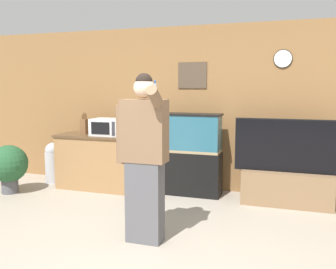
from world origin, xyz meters
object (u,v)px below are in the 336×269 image
(tv_on_stand, at_px, (287,180))
(trash_bin, at_px, (54,162))
(person_standing, at_px, (144,156))
(microwave, at_px, (108,127))
(knife_block, at_px, (84,126))
(aquarium_on_stand, at_px, (188,154))
(potted_plant, at_px, (9,165))
(counter_island, at_px, (97,161))

(tv_on_stand, height_order, trash_bin, tv_on_stand)
(person_standing, bearing_deg, microwave, 127.25)
(knife_block, relative_size, aquarium_on_stand, 0.27)
(microwave, bearing_deg, person_standing, -52.75)
(microwave, xyz_separation_m, tv_on_stand, (2.73, 0.06, -0.65))
(tv_on_stand, bearing_deg, knife_block, 179.82)
(aquarium_on_stand, xyz_separation_m, person_standing, (0.03, -1.87, 0.31))
(aquarium_on_stand, relative_size, trash_bin, 1.80)
(microwave, relative_size, potted_plant, 0.67)
(counter_island, xyz_separation_m, tv_on_stand, (2.95, 0.05, -0.08))
(potted_plant, xyz_separation_m, trash_bin, (0.25, 0.79, -0.09))
(knife_block, relative_size, person_standing, 0.19)
(microwave, distance_m, aquarium_on_stand, 1.34)
(counter_island, distance_m, aquarium_on_stand, 1.51)
(counter_island, bearing_deg, tv_on_stand, 0.94)
(person_standing, bearing_deg, knife_block, 135.00)
(counter_island, xyz_separation_m, trash_bin, (-0.91, 0.09, -0.09))
(person_standing, bearing_deg, aquarium_on_stand, 91.07)
(knife_block, height_order, person_standing, person_standing)
(microwave, height_order, aquarium_on_stand, aquarium_on_stand)
(person_standing, height_order, trash_bin, person_standing)
(microwave, xyz_separation_m, knife_block, (-0.48, 0.07, -0.00))
(counter_island, height_order, potted_plant, counter_island)
(knife_block, height_order, trash_bin, knife_block)
(knife_block, xyz_separation_m, trash_bin, (-0.65, 0.04, -0.66))
(tv_on_stand, bearing_deg, microwave, -178.79)
(knife_block, bearing_deg, microwave, -8.00)
(aquarium_on_stand, relative_size, potted_plant, 1.66)
(microwave, xyz_separation_m, trash_bin, (-1.13, 0.10, -0.66))
(counter_island, xyz_separation_m, person_standing, (1.53, -1.73, 0.49))
(person_standing, bearing_deg, counter_island, 131.47)
(microwave, bearing_deg, tv_on_stand, 1.21)
(aquarium_on_stand, xyz_separation_m, trash_bin, (-2.40, -0.04, -0.27))
(counter_island, xyz_separation_m, aquarium_on_stand, (1.49, 0.14, 0.18))
(potted_plant, bearing_deg, microwave, 26.31)
(counter_island, distance_m, knife_block, 0.63)
(microwave, relative_size, tv_on_stand, 0.34)
(person_standing, distance_m, potted_plant, 2.92)
(aquarium_on_stand, height_order, person_standing, person_standing)
(counter_island, relative_size, knife_block, 3.78)
(tv_on_stand, bearing_deg, person_standing, -128.64)
(microwave, distance_m, trash_bin, 1.31)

